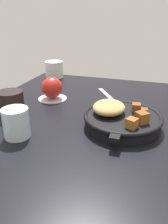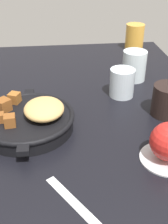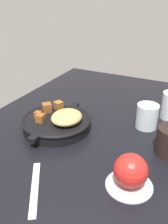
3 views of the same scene
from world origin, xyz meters
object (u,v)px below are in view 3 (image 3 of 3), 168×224
at_px(cast_iron_skillet, 57,121).
at_px(red_apple, 131,171).
at_px(butter_knife, 35,187).
at_px(water_glass_short, 147,116).

xyz_separation_m(cast_iron_skillet, red_apple, (0.14, 0.28, 0.02)).
bearing_deg(butter_knife, cast_iron_skillet, 167.46).
relative_size(red_apple, butter_knife, 0.46).
relative_size(red_apple, water_glass_short, 0.99).
distance_m(cast_iron_skillet, water_glass_short, 0.28).
xyz_separation_m(red_apple, butter_knife, (0.10, -0.19, -0.04)).
bearing_deg(red_apple, cast_iron_skillet, -116.95).
xyz_separation_m(cast_iron_skillet, water_glass_short, (-0.14, 0.25, 0.01)).
bearing_deg(butter_knife, water_glass_short, 124.44).
height_order(cast_iron_skillet, butter_knife, cast_iron_skillet).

